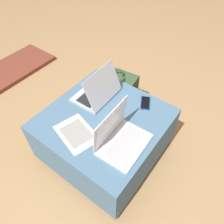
{
  "coord_description": "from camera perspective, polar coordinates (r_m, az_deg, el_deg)",
  "views": [
    {
      "loc": [
        -0.79,
        -0.67,
        1.64
      ],
      "look_at": [
        0.02,
        -0.06,
        0.51
      ],
      "focal_mm": 35.0,
      "sensor_mm": 36.0,
      "label": 1
    }
  ],
  "objects": [
    {
      "name": "ottoman",
      "position": [
        1.76,
        -1.94,
        -6.11
      ],
      "size": [
        0.84,
        0.84,
        0.43
      ],
      "color": "#2A3D4E",
      "rests_on": "ground_plane"
    },
    {
      "name": "ground_plane",
      "position": [
        1.94,
        -1.78,
        -9.92
      ],
      "size": [
        14.0,
        14.0,
        0.0
      ],
      "primitive_type": "plane",
      "color": "tan"
    },
    {
      "name": "laptop_near",
      "position": [
        1.41,
        2.04,
        -6.69
      ],
      "size": [
        0.35,
        0.26,
        0.26
      ],
      "rotation": [
        0.0,
        0.0,
        0.04
      ],
      "color": "silver",
      "rests_on": "ottoman"
    },
    {
      "name": "cell_phone",
      "position": [
        1.71,
        8.69,
        2.36
      ],
      "size": [
        0.16,
        0.13,
        0.01
      ],
      "rotation": [
        0.0,
        0.0,
        5.2
      ],
      "color": "#1E4C9E",
      "rests_on": "ottoman"
    },
    {
      "name": "laptop_far",
      "position": [
        1.71,
        -3.62,
        5.37
      ],
      "size": [
        0.35,
        0.27,
        0.25
      ],
      "rotation": [
        0.0,
        0.0,
        3.17
      ],
      "color": "silver",
      "rests_on": "ottoman"
    },
    {
      "name": "paper_sheet",
      "position": [
        1.52,
        -9.27,
        -5.47
      ],
      "size": [
        0.28,
        0.34,
        0.0
      ],
      "rotation": [
        0.0,
        0.0,
        -0.27
      ],
      "color": "white",
      "rests_on": "ottoman"
    },
    {
      "name": "backpack",
      "position": [
        2.16,
        1.92,
        5.57
      ],
      "size": [
        0.25,
        0.35,
        0.46
      ],
      "rotation": [
        0.0,
        0.0,
        1.7
      ],
      "color": "#385133",
      "rests_on": "ground_plane"
    }
  ]
}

